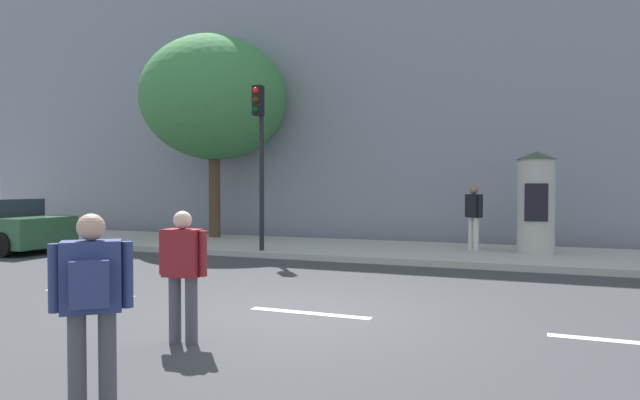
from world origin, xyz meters
TOP-DOWN VIEW (x-y plane):
  - ground_plane at (0.00, 0.00)m, footprint 80.00×80.00m
  - sidewalk_curb at (0.00, 7.00)m, footprint 36.00×4.00m
  - lane_markings at (0.00, 0.00)m, footprint 25.80×0.16m
  - building_backdrop at (0.00, 12.00)m, footprint 36.00×5.00m
  - traffic_light at (-3.49, 5.24)m, footprint 0.24×0.45m
  - poster_column at (3.08, 7.14)m, footprint 0.96×0.96m
  - street_tree at (-6.61, 8.11)m, footprint 4.69×4.69m
  - pedestrian_in_light_jacket at (-0.81, -1.83)m, footprint 0.60×0.41m
  - pedestrian_with_backpack at (-0.37, -3.70)m, footprint 0.53×0.53m
  - pedestrian_in_red_top at (1.59, 7.41)m, footprint 0.47×0.50m

SIDE VIEW (x-z plane):
  - ground_plane at x=0.00m, z-range 0.00..0.00m
  - lane_markings at x=0.00m, z-range 0.00..0.01m
  - sidewalk_curb at x=0.00m, z-range 0.00..0.15m
  - pedestrian_in_light_jacket at x=-0.81m, z-range 0.14..1.66m
  - pedestrian_with_backpack at x=-0.37m, z-range 0.15..1.73m
  - pedestrian_in_red_top at x=1.59m, z-range 0.30..1.97m
  - poster_column at x=3.08m, z-range 0.17..2.67m
  - traffic_light at x=-3.49m, z-range 0.88..5.06m
  - street_tree at x=-6.61m, z-range 1.39..7.89m
  - building_backdrop at x=0.00m, z-range 0.00..10.46m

